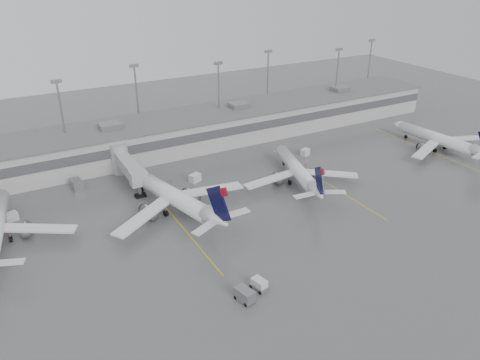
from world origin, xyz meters
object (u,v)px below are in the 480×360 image
baggage_tug (259,285)px  jet_mid_left (173,196)px  jet_mid_right (298,171)px  jet_far_right (440,139)px

baggage_tug → jet_mid_left: bearing=80.8°
jet_mid_left → baggage_tug: jet_mid_left is taller
jet_mid_right → jet_far_right: jet_far_right is taller
jet_far_right → baggage_tug: bearing=-163.7°
jet_mid_left → baggage_tug: size_ratio=10.89×
jet_mid_right → baggage_tug: (-26.31, -27.17, -2.25)m
jet_mid_right → baggage_tug: jet_mid_right is taller
jet_mid_left → jet_far_right: bearing=-16.8°
jet_mid_left → jet_mid_right: 28.71m
baggage_tug → jet_far_right: bearing=6.2°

